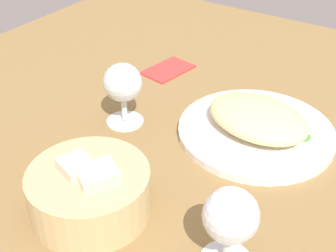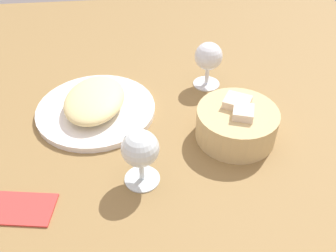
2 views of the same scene
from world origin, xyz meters
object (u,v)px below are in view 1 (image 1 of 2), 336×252
at_px(plate, 256,131).
at_px(folded_napkin, 168,69).
at_px(wine_glass_far, 230,220).
at_px(wine_glass_near, 123,86).
at_px(bread_basket, 90,191).

height_order(plate, folded_napkin, plate).
height_order(wine_glass_far, folded_napkin, wine_glass_far).
relative_size(plate, wine_glass_near, 2.33).
relative_size(plate, wine_glass_far, 2.35).
height_order(wine_glass_near, folded_napkin, wine_glass_near).
xyz_separation_m(wine_glass_near, wine_glass_far, (-0.30, 0.18, -0.00)).
bearing_deg(wine_glass_near, folded_napkin, -77.62).
relative_size(plate, folded_napkin, 2.47).
xyz_separation_m(plate, wine_glass_near, (0.22, 0.09, 0.07)).
bearing_deg(plate, wine_glass_near, 23.63).
distance_m(plate, bread_basket, 0.32).
bearing_deg(bread_basket, wine_glass_near, -63.68).
height_order(bread_basket, wine_glass_far, wine_glass_far).
distance_m(bread_basket, wine_glass_near, 0.23).
distance_m(wine_glass_far, folded_napkin, 0.53).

